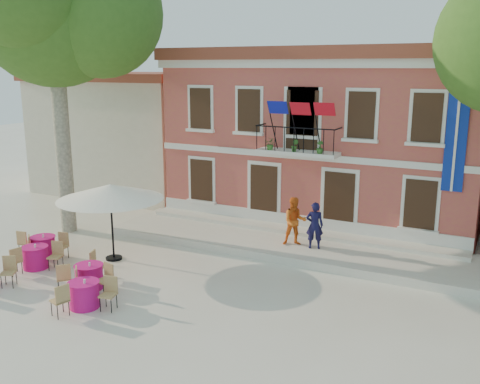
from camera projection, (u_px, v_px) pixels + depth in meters
name	position (u px, v px, depth m)	size (l,w,h in m)	color
ground	(175.00, 278.00, 17.44)	(90.00, 90.00, 0.00)	beige
main_building	(333.00, 133.00, 24.31)	(13.50, 9.59, 7.50)	#B44146
neighbor_west	(144.00, 130.00, 30.47)	(9.40, 9.40, 6.40)	beige
terrace	(284.00, 244.00, 20.31)	(14.00, 3.40, 0.30)	silver
plane_tree_west	(53.00, 8.00, 20.48)	(6.13, 6.13, 12.03)	#A59E84
patio_umbrella	(110.00, 192.00, 18.59)	(3.69, 3.69, 2.75)	black
pedestrian_navy	(315.00, 225.00, 19.21)	(0.63, 0.41, 1.72)	#110F34
pedestrian_orange	(295.00, 221.00, 19.58)	(0.87, 0.68, 1.79)	orange
cafe_table_0	(43.00, 246.00, 19.27)	(1.96, 0.90, 0.95)	#C61270
cafe_table_1	(84.00, 293.00, 15.22)	(1.80, 1.82, 0.95)	#C61270
cafe_table_3	(35.00, 256.00, 18.20)	(1.82, 1.79, 0.95)	#C61270
cafe_table_4	(89.00, 275.00, 16.53)	(1.77, 1.84, 0.95)	#C61270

